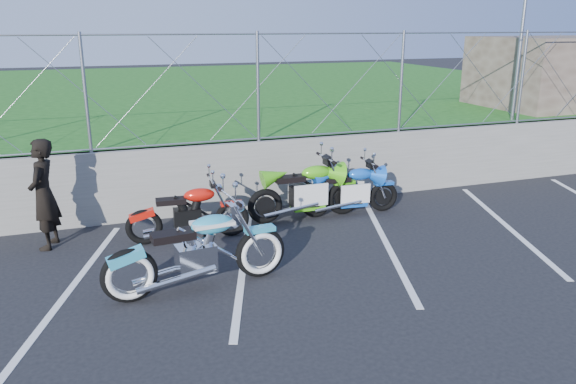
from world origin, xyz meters
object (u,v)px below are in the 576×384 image
object	(u,v)px
naked_orange	(190,215)
sportbike_green	(307,193)
sportbike_blue	(352,192)
person_standing	(44,194)
cruiser_turquoise	(200,253)

from	to	relation	value
naked_orange	sportbike_green	size ratio (longest dim) A/B	0.93
naked_orange	sportbike_blue	xyz separation A→B (m)	(3.06, 0.32, -0.00)
sportbike_blue	person_standing	distance (m)	5.26
sportbike_blue	person_standing	bearing A→B (deg)	-177.80
cruiser_turquoise	sportbike_green	world-z (taller)	cruiser_turquoise
sportbike_blue	person_standing	world-z (taller)	person_standing
sportbike_green	person_standing	xyz separation A→B (m)	(-4.36, 0.09, 0.39)
cruiser_turquoise	sportbike_blue	size ratio (longest dim) A/B	1.31
naked_orange	person_standing	world-z (taller)	person_standing
cruiser_turquoise	naked_orange	size ratio (longest dim) A/B	1.25
sportbike_green	cruiser_turquoise	bearing A→B (deg)	-137.73
cruiser_turquoise	naked_orange	xyz separation A→B (m)	(0.18, 1.81, -0.07)
naked_orange	person_standing	size ratio (longest dim) A/B	1.15
sportbike_green	person_standing	size ratio (longest dim) A/B	1.24
naked_orange	sportbike_blue	world-z (taller)	naked_orange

